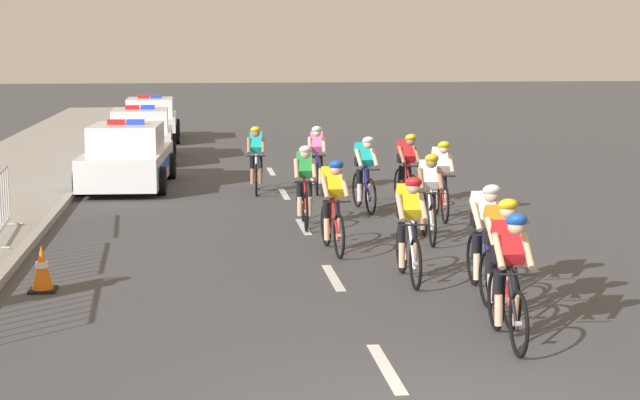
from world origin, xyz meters
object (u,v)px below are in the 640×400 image
at_px(police_car_second, 141,137).
at_px(police_car_third, 151,121).
at_px(cyclist_third, 485,237).
at_px(cyclist_sixth, 429,196).
at_px(cyclist_eleventh, 256,158).
at_px(crowd_barrier_rear, 0,206).
at_px(cyclist_eighth, 364,172).
at_px(cyclist_second, 500,255).
at_px(cyclist_fourth, 409,227).
at_px(cyclist_twelfth, 317,158).
at_px(police_car_nearest, 127,158).
at_px(cyclist_ninth, 441,178).
at_px(cyclist_lead, 508,275).
at_px(cyclist_fifth, 333,204).
at_px(traffic_cone_near, 42,269).
at_px(cyclist_seventh, 305,184).
at_px(cyclist_tenth, 407,168).

bearing_deg(police_car_second, police_car_third, 90.00).
xyz_separation_m(cyclist_third, cyclist_sixth, (0.10, 3.59, 0.00)).
height_order(cyclist_eleventh, crowd_barrier_rear, cyclist_eleventh).
height_order(cyclist_third, cyclist_eighth, same).
xyz_separation_m(cyclist_second, cyclist_fourth, (-0.69, 1.99, 0.00)).
bearing_deg(cyclist_twelfth, police_car_nearest, 162.03).
distance_m(cyclist_third, cyclist_ninth, 5.72).
relative_size(cyclist_lead, crowd_barrier_rear, 0.74).
height_order(cyclist_third, cyclist_sixth, same).
bearing_deg(cyclist_eighth, cyclist_fifth, -106.91).
bearing_deg(police_car_third, traffic_cone_near, -91.24).
distance_m(cyclist_sixth, police_car_third, 19.47).
bearing_deg(cyclist_sixth, cyclist_fifth, -158.59).
height_order(cyclist_sixth, cyclist_eighth, same).
xyz_separation_m(cyclist_fourth, crowd_barrier_rear, (-6.21, 3.45, -0.14)).
bearing_deg(police_car_second, cyclist_twelfth, -58.18).
bearing_deg(cyclist_fifth, cyclist_second, -70.00).
xyz_separation_m(cyclist_fifth, cyclist_seventh, (-0.20, 2.29, 0.00)).
bearing_deg(cyclist_ninth, cyclist_seventh, -170.06).
bearing_deg(cyclist_sixth, cyclist_fourth, -108.81).
relative_size(cyclist_ninth, crowd_barrier_rear, 0.74).
bearing_deg(crowd_barrier_rear, police_car_second, 82.20).
xyz_separation_m(cyclist_fifth, cyclist_ninth, (2.46, 2.75, 0.00)).
bearing_deg(cyclist_tenth, police_car_second, 123.06).
distance_m(cyclist_sixth, cyclist_tenth, 3.66).
relative_size(cyclist_tenth, cyclist_twelfth, 1.00).
xyz_separation_m(cyclist_sixth, cyclist_eleventh, (-2.57, 5.87, 0.00)).
xyz_separation_m(cyclist_third, cyclist_seventh, (-1.84, 5.20, 0.00)).
bearing_deg(cyclist_fourth, crowd_barrier_rear, 150.96).
xyz_separation_m(cyclist_fourth, cyclist_eleventh, (-1.63, 8.62, 0.00)).
bearing_deg(cyclist_third, police_car_third, 103.66).
xyz_separation_m(cyclist_second, cyclist_fifth, (-1.48, 4.07, 0.00)).
xyz_separation_m(cyclist_eighth, cyclist_twelfth, (-0.64, 2.62, 0.00)).
xyz_separation_m(cyclist_eleventh, police_car_nearest, (-2.94, 1.31, -0.11)).
bearing_deg(cyclist_fifth, traffic_cone_near, -154.46).
relative_size(cyclist_eleventh, traffic_cone_near, 2.69).
height_order(cyclist_twelfth, police_car_nearest, police_car_nearest).
bearing_deg(police_car_nearest, cyclist_ninth, -39.30).
relative_size(cyclist_second, crowd_barrier_rear, 0.74).
height_order(cyclist_eighth, police_car_third, police_car_third).
distance_m(cyclist_sixth, traffic_cone_near, 6.57).
distance_m(cyclist_eighth, cyclist_eleventh, 3.37).
bearing_deg(traffic_cone_near, cyclist_eighth, 47.33).
xyz_separation_m(cyclist_eighth, traffic_cone_near, (-5.41, -5.87, -0.48)).
relative_size(cyclist_eleventh, crowd_barrier_rear, 0.74).
xyz_separation_m(cyclist_second, cyclist_eleventh, (-2.32, 10.61, 0.00)).
bearing_deg(cyclist_eleventh, cyclist_eighth, -53.45).
height_order(cyclist_third, cyclist_ninth, same).
height_order(police_car_second, traffic_cone_near, police_car_second).
height_order(cyclist_eleventh, traffic_cone_near, cyclist_eleventh).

